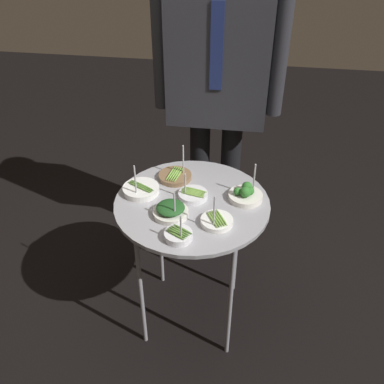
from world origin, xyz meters
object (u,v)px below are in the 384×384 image
(bowl_spinach_near_rim, at_px, (171,210))
(bowl_asparagus_front_right, at_px, (175,176))
(bowl_asparagus_back_left, at_px, (178,235))
(bowl_asparagus_back_right, at_px, (193,195))
(bowl_asparagus_front_left, at_px, (141,189))
(bowl_broccoli_mid_right, at_px, (246,194))
(waiter_figure, at_px, (218,73))
(serving_cart, at_px, (192,211))
(bowl_asparagus_front_center, at_px, (217,221))

(bowl_spinach_near_rim, height_order, bowl_asparagus_front_right, bowl_asparagus_front_right)
(bowl_asparagus_back_left, xyz_separation_m, bowl_asparagus_front_right, (-0.09, 0.41, -0.00))
(bowl_asparagus_front_right, bearing_deg, bowl_asparagus_back_right, -51.67)
(bowl_spinach_near_rim, bearing_deg, bowl_asparagus_front_left, 139.40)
(bowl_spinach_near_rim, relative_size, bowl_broccoli_mid_right, 0.91)
(bowl_broccoli_mid_right, relative_size, bowl_asparagus_front_left, 0.99)
(waiter_figure, bearing_deg, bowl_spinach_near_rim, -99.76)
(serving_cart, relative_size, bowl_asparagus_front_left, 4.49)
(bowl_asparagus_back_left, relative_size, bowl_asparagus_front_left, 0.80)
(bowl_broccoli_mid_right, bearing_deg, bowl_asparagus_front_center, -119.14)
(bowl_broccoli_mid_right, height_order, waiter_figure, waiter_figure)
(waiter_figure, bearing_deg, bowl_asparagus_front_left, -117.69)
(serving_cart, xyz_separation_m, bowl_broccoli_mid_right, (0.23, 0.06, 0.08))
(bowl_asparagus_back_left, height_order, bowl_broccoli_mid_right, bowl_broccoli_mid_right)
(bowl_broccoli_mid_right, bearing_deg, bowl_asparagus_front_right, 161.79)
(bowl_asparagus_front_center, bearing_deg, serving_cart, 132.33)
(bowl_spinach_near_rim, xyz_separation_m, bowl_asparagus_back_left, (0.06, -0.14, -0.01))
(bowl_asparagus_back_left, height_order, bowl_asparagus_front_left, bowl_asparagus_front_left)
(bowl_asparagus_front_center, height_order, waiter_figure, waiter_figure)
(bowl_broccoli_mid_right, bearing_deg, bowl_asparagus_back_left, -128.84)
(bowl_asparagus_back_left, distance_m, waiter_figure, 0.89)
(bowl_asparagus_back_right, height_order, bowl_asparagus_front_right, bowl_asparagus_front_right)
(bowl_asparagus_back_right, bearing_deg, waiter_figure, 85.61)
(serving_cart, height_order, bowl_asparagus_back_right, bowl_asparagus_back_right)
(bowl_asparagus_back_right, xyz_separation_m, bowl_asparagus_front_left, (-0.24, 0.00, 0.00))
(bowl_asparagus_back_left, distance_m, bowl_broccoli_mid_right, 0.39)
(serving_cart, distance_m, bowl_asparagus_back_right, 0.08)
(bowl_asparagus_back_left, xyz_separation_m, bowl_asparagus_front_left, (-0.22, 0.28, -0.00))
(bowl_asparagus_back_left, height_order, bowl_asparagus_front_center, bowl_asparagus_front_center)
(bowl_asparagus_front_center, bearing_deg, bowl_asparagus_back_right, 126.40)
(bowl_asparagus_front_center, relative_size, bowl_asparagus_back_right, 1.25)
(bowl_asparagus_front_left, bearing_deg, waiter_figure, 62.31)
(bowl_asparagus_front_right, distance_m, waiter_figure, 0.56)
(bowl_asparagus_back_left, bearing_deg, bowl_spinach_near_rim, 112.69)
(bowl_asparagus_back_right, bearing_deg, bowl_spinach_near_rim, -118.53)
(serving_cart, height_order, bowl_asparagus_front_center, bowl_asparagus_front_center)
(serving_cart, height_order, bowl_spinach_near_rim, bowl_spinach_near_rim)
(bowl_asparagus_front_center, height_order, bowl_asparagus_front_right, bowl_asparagus_front_right)
(serving_cart, distance_m, waiter_figure, 0.71)
(bowl_broccoli_mid_right, xyz_separation_m, waiter_figure, (-0.19, 0.51, 0.35))
(bowl_broccoli_mid_right, distance_m, waiter_figure, 0.64)
(serving_cart, height_order, waiter_figure, waiter_figure)
(bowl_asparagus_front_left, xyz_separation_m, waiter_figure, (0.28, 0.53, 0.36))
(serving_cart, bearing_deg, bowl_asparagus_front_right, 122.63)
(bowl_broccoli_mid_right, xyz_separation_m, bowl_asparagus_back_right, (-0.23, -0.03, -0.01))
(bowl_spinach_near_rim, relative_size, waiter_figure, 0.08)
(bowl_asparagus_front_center, bearing_deg, bowl_spinach_near_rim, 172.12)
(bowl_asparagus_front_left, bearing_deg, bowl_broccoli_mid_right, 2.84)
(bowl_asparagus_front_center, height_order, bowl_asparagus_front_left, bowl_asparagus_front_left)
(bowl_asparagus_front_center, bearing_deg, bowl_asparagus_front_right, 127.29)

